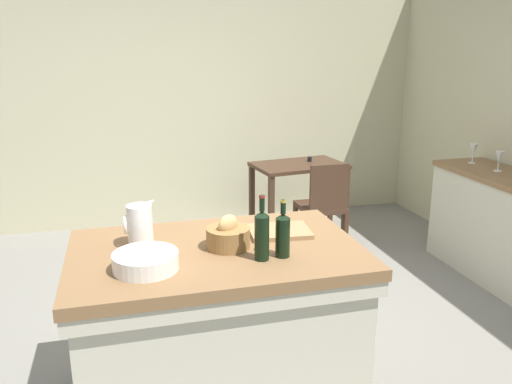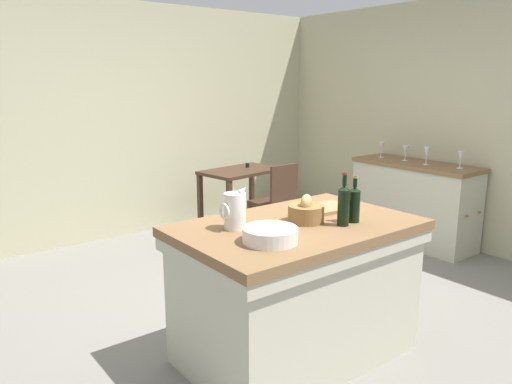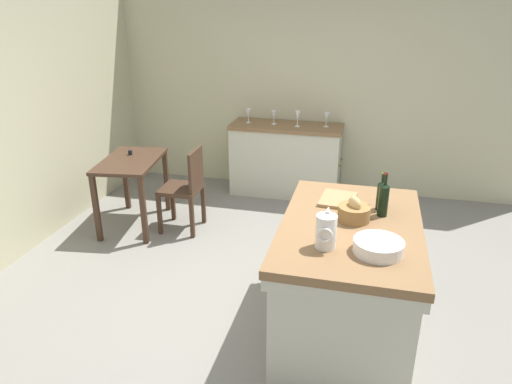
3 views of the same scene
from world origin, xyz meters
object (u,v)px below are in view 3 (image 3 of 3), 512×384
bread_basket (354,212)px  wine_glass_far_left (326,117)px  wine_bottle_amber (383,198)px  wine_glass_left (298,116)px  cutting_board (338,199)px  writing_desk (131,170)px  wash_bowl (378,247)px  island_table (347,275)px  wooden_chair (186,187)px  pitcher (326,231)px  side_cabinet (286,160)px  wine_glass_middle (274,115)px  wine_bottle_dark (382,194)px  wine_glass_right (248,113)px

bread_basket → wine_glass_far_left: size_ratio=1.30×
bread_basket → wine_bottle_amber: size_ratio=0.69×
wine_glass_left → cutting_board: bearing=-162.9°
writing_desk → wash_bowl: bearing=-123.0°
island_table → wooden_chair: bearing=53.3°
writing_desk → wine_glass_far_left: bearing=-55.2°
pitcher → cutting_board: size_ratio=0.78×
island_table → pitcher: size_ratio=5.74×
bread_basket → wine_bottle_amber: bearing=-56.6°
side_cabinet → wine_glass_middle: (0.01, 0.16, 0.56)m
side_cabinet → cutting_board: (-2.19, -0.80, 0.46)m
wooden_chair → wine_bottle_dark: 2.26m
island_table → wine_glass_left: (2.53, 0.79, 0.54)m
writing_desk → bread_basket: size_ratio=4.32×
wine_glass_right → island_table: bearing=-151.4°
bread_basket → wine_bottle_dark: size_ratio=0.77×
wine_glass_middle → cutting_board: bearing=-156.4°
wine_bottle_dark → wine_bottle_amber: (-0.11, -0.01, 0.01)m
side_cabinet → wine_bottle_amber: (-2.39, -1.13, 0.58)m
cutting_board → wine_glass_far_left: 2.26m
wine_bottle_dark → wooden_chair: bearing=62.5°
bread_basket → cutting_board: bread_basket is taller
writing_desk → wine_glass_middle: 1.86m
writing_desk → wine_bottle_amber: size_ratio=2.98×
wash_bowl → wine_glass_far_left: bearing=12.0°
wash_bowl → wine_glass_far_left: (2.97, 0.63, 0.08)m
pitcher → writing_desk: bearing=53.2°
writing_desk → bread_basket: (-1.22, -2.37, 0.33)m
island_table → wash_bowl: bearing=-153.9°
wine_bottle_amber → wine_glass_far_left: bearing=15.1°
cutting_board → wine_glass_far_left: (2.23, 0.33, 0.11)m
wine_glass_middle → wine_glass_right: bearing=91.2°
wine_glass_far_left → side_cabinet: bearing=94.3°
cutting_board → wine_glass_left: bearing=17.1°
wine_bottle_dark → wine_glass_middle: bearing=29.1°
wine_glass_middle → wine_glass_right: size_ratio=0.97×
wooden_chair → wine_glass_right: size_ratio=5.21×
island_table → wine_glass_far_left: wine_glass_far_left is taller
wine_glass_middle → wine_bottle_amber: bearing=-151.8°
bread_basket → side_cabinet: bearing=20.5°
wine_glass_far_left → wine_glass_right: bearing=91.8°
writing_desk → wine_bottle_amber: bearing=-113.2°
wine_glass_far_left → wooden_chair: bearing=134.7°
side_cabinet → bread_basket: size_ratio=6.16×
wooden_chair → wine_bottle_amber: wine_bottle_amber is taller
wooden_chair → wash_bowl: wash_bowl is taller
wine_bottle_dark → wine_bottle_amber: 0.11m
island_table → bread_basket: bearing=-8.9°
island_table → side_cabinet: size_ratio=1.08×
bread_basket → wine_glass_middle: size_ratio=1.34×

